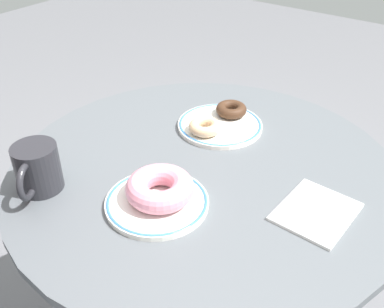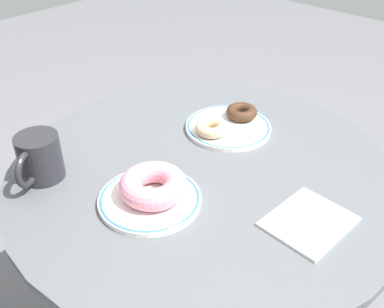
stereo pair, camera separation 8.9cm
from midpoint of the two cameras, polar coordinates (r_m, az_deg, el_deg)
name	(u,v)px [view 1 (the left image)]	position (r m, az deg, el deg)	size (l,w,h in m)	color
cafe_table	(203,242)	(1.05, -1.10, -11.30)	(0.80, 0.80, 0.72)	#565B60
plate_left	(158,202)	(0.81, -7.58, -6.30)	(0.19, 0.19, 0.01)	white
plate_right	(220,125)	(1.03, 1.16, 3.67)	(0.20, 0.20, 0.01)	white
donut_pink_frosted	(159,188)	(0.80, -7.40, -4.44)	(0.12, 0.12, 0.04)	pink
donut_chocolate	(231,109)	(1.06, 2.69, 5.68)	(0.07, 0.07, 0.02)	#422819
donut_glazed	(205,127)	(0.99, -0.88, 3.46)	(0.07, 0.07, 0.02)	#E0B789
paper_napkin	(316,212)	(0.81, 12.68, -7.38)	(0.14, 0.12, 0.01)	white
coffee_mug	(37,169)	(0.88, -22.06, -1.88)	(0.12, 0.09, 0.09)	#28282D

